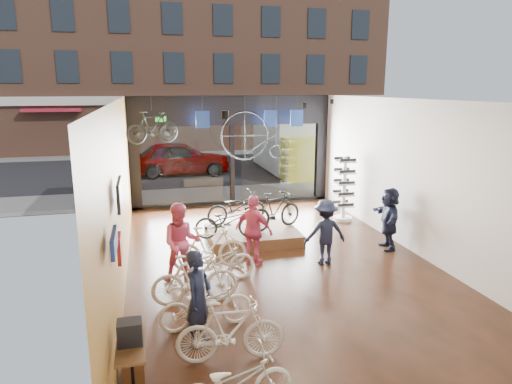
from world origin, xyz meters
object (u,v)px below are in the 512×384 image
object	(u,v)px
floor_bike_2	(206,305)
sunglasses_rack	(344,189)
floor_bike_5	(210,248)
display_platform	(253,235)
hung_bike	(152,127)
customer_2	(254,230)
floor_bike_1	(230,331)
customer_1	(182,243)
street_car	(179,158)
box_truck	(294,145)
penny_farthing	(255,137)
customer_3	(325,232)
customer_5	(389,218)
customer_0	(198,298)
floor_bike_4	(216,263)
display_bike_left	(228,221)
display_bike_right	(236,207)
floor_bike_0	(234,383)
floor_bike_3	(195,279)
display_bike_mid	(275,211)

from	to	relation	value
floor_bike_2	sunglasses_rack	size ratio (longest dim) A/B	0.81
floor_bike_5	display_platform	xyz separation A→B (m)	(1.41, 1.70, -0.37)
hung_bike	customer_2	bearing A→B (deg)	-170.63
floor_bike_2	hung_bike	distance (m)	7.11
floor_bike_1	customer_1	size ratio (longest dim) A/B	0.97
street_car	floor_bike_1	bearing A→B (deg)	178.31
box_truck	penny_farthing	xyz separation A→B (m)	(-3.44, -6.24, 1.11)
customer_3	customer_5	xyz separation A→B (m)	(1.97, 0.58, 0.03)
street_car	customer_2	xyz separation A→B (m)	(0.80, -11.79, 0.03)
customer_3	customer_1	bearing A→B (deg)	4.41
customer_0	floor_bike_4	bearing A→B (deg)	20.15
display_bike_left	customer_1	world-z (taller)	customer_1
street_car	floor_bike_2	bearing A→B (deg)	177.28
floor_bike_1	display_bike_right	bearing A→B (deg)	-7.90
floor_bike_2	floor_bike_4	distance (m)	1.86
display_platform	sunglasses_rack	size ratio (longest dim) A/B	1.20
customer_5	display_bike_left	bearing A→B (deg)	-91.01
customer_1	floor_bike_0	bearing A→B (deg)	-81.40
customer_0	floor_bike_3	bearing A→B (deg)	31.69
floor_bike_5	display_bike_left	size ratio (longest dim) A/B	1.03
display_platform	customer_0	size ratio (longest dim) A/B	1.51
customer_5	box_truck	bearing A→B (deg)	-173.20
floor_bike_2	penny_farthing	xyz separation A→B (m)	(2.61, 7.19, 2.07)
floor_bike_2	display_bike_mid	distance (m)	4.91
street_car	floor_bike_0	xyz separation A→B (m)	(-0.62, -16.62, -0.39)
floor_bike_1	customer_5	xyz separation A→B (m)	(4.85, 3.94, 0.31)
display_bike_right	customer_3	bearing A→B (deg)	-161.48
penny_farthing	box_truck	bearing A→B (deg)	61.12
display_platform	street_car	bearing A→B (deg)	96.51
floor_bike_3	hung_bike	bearing A→B (deg)	4.92
penny_farthing	floor_bike_4	bearing A→B (deg)	-111.86
display_bike_left	penny_farthing	world-z (taller)	penny_farthing
display_bike_mid	floor_bike_5	bearing A→B (deg)	105.93
customer_2	hung_bike	xyz separation A→B (m)	(-2.11, 3.99, 2.10)
customer_5	sunglasses_rack	bearing A→B (deg)	-166.88
floor_bike_5	customer_3	bearing A→B (deg)	-97.60
box_truck	customer_2	world-z (taller)	box_truck
floor_bike_1	display_platform	size ratio (longest dim) A/B	0.69
street_car	customer_2	size ratio (longest dim) A/B	2.83
floor_bike_4	floor_bike_5	bearing A→B (deg)	-7.50
customer_5	display_platform	bearing A→B (deg)	-101.59
street_car	customer_3	distance (m)	12.38
customer_1	customer_3	size ratio (longest dim) A/B	1.11
floor_bike_5	display_platform	bearing A→B (deg)	-41.01
street_car	floor_bike_4	distance (m)	12.63
floor_bike_4	display_bike_left	xyz separation A→B (m)	(0.63, 1.99, 0.29)
customer_0	customer_1	xyz separation A→B (m)	(-0.05, 2.56, 0.06)
floor_bike_1	floor_bike_5	world-z (taller)	floor_bike_5
street_car	customer_1	bearing A→B (deg)	175.78
floor_bike_4	sunglasses_rack	bearing A→B (deg)	-59.75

